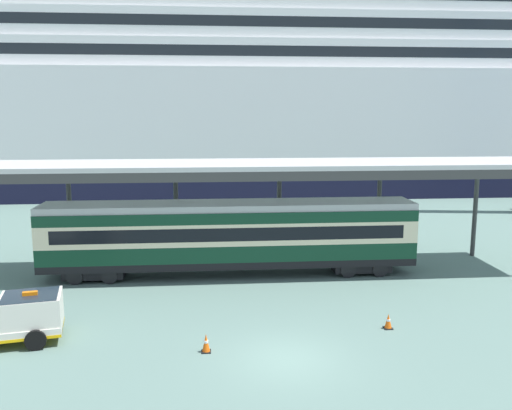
{
  "coord_description": "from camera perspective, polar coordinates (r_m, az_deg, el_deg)",
  "views": [
    {
      "loc": [
        -2.73,
        -18.48,
        8.96
      ],
      "look_at": [
        -0.51,
        7.55,
        4.5
      ],
      "focal_mm": 37.89,
      "sensor_mm": 36.0,
      "label": 1
    }
  ],
  "objects": [
    {
      "name": "ground_plane",
      "position": [
        20.72,
        3.3,
        -15.95
      ],
      "size": [
        400.0,
        400.0,
        0.0
      ],
      "primitive_type": "plane",
      "color": "slate"
    },
    {
      "name": "cruise_ship",
      "position": [
        69.74,
        12.74,
        14.38
      ],
      "size": [
        162.86,
        23.42,
        43.24
      ],
      "color": "black",
      "rests_on": "ground"
    },
    {
      "name": "traffic_cone_mid",
      "position": [
        21.19,
        -5.3,
        -14.31
      ],
      "size": [
        0.36,
        0.36,
        0.73
      ],
      "color": "black",
      "rests_on": "ground"
    },
    {
      "name": "traffic_cone_near",
      "position": [
        23.87,
        13.79,
        -11.84
      ],
      "size": [
        0.36,
        0.36,
        0.65
      ],
      "color": "black",
      "rests_on": "ground"
    },
    {
      "name": "train_carriage",
      "position": [
        30.03,
        -2.77,
        -3.14
      ],
      "size": [
        20.41,
        2.81,
        4.11
      ],
      "color": "black",
      "rests_on": "ground"
    },
    {
      "name": "platform_canopy",
      "position": [
        29.89,
        -2.86,
        3.92
      ],
      "size": [
        37.24,
        5.32,
        6.27
      ],
      "color": "#BBBBBB",
      "rests_on": "ground"
    },
    {
      "name": "service_truck",
      "position": [
        23.75,
        -24.87,
        -10.86
      ],
      "size": [
        5.49,
        3.01,
        2.02
      ],
      "color": "silver",
      "rests_on": "ground"
    }
  ]
}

